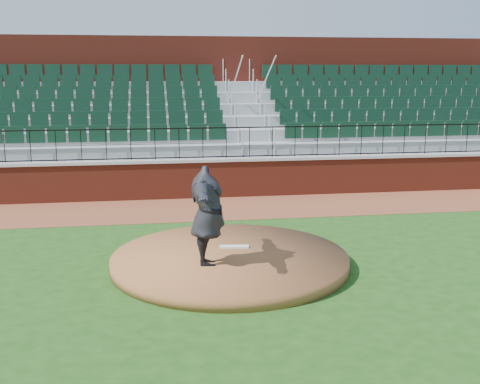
# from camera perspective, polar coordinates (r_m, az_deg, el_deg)

# --- Properties ---
(ground) EXTENTS (90.00, 90.00, 0.00)m
(ground) POSITION_cam_1_polar(r_m,az_deg,el_deg) (12.67, 1.03, -7.14)
(ground) COLOR #1C4513
(ground) RESTS_ON ground
(warning_track) EXTENTS (34.00, 3.20, 0.01)m
(warning_track) POSITION_cam_1_polar(r_m,az_deg,el_deg) (17.81, -1.90, -1.55)
(warning_track) COLOR brown
(warning_track) RESTS_ON ground
(field_wall) EXTENTS (34.00, 0.35, 1.20)m
(field_wall) POSITION_cam_1_polar(r_m,az_deg,el_deg) (19.25, -2.48, 1.26)
(field_wall) COLOR maroon
(field_wall) RESTS_ON ground
(wall_cap) EXTENTS (34.00, 0.45, 0.10)m
(wall_cap) POSITION_cam_1_polar(r_m,az_deg,el_deg) (19.14, -2.49, 3.17)
(wall_cap) COLOR #B7B7B7
(wall_cap) RESTS_ON field_wall
(wall_railing) EXTENTS (34.00, 0.05, 1.00)m
(wall_railing) POSITION_cam_1_polar(r_m,az_deg,el_deg) (19.06, -2.51, 4.81)
(wall_railing) COLOR black
(wall_railing) RESTS_ON wall_cap
(seating_stands) EXTENTS (34.00, 5.10, 4.60)m
(seating_stands) POSITION_cam_1_polar(r_m,az_deg,el_deg) (21.71, -3.31, 6.98)
(seating_stands) COLOR gray
(seating_stands) RESTS_ON ground
(concourse_wall) EXTENTS (34.00, 0.50, 5.50)m
(concourse_wall) POSITION_cam_1_polar(r_m,az_deg,el_deg) (24.46, -3.95, 8.56)
(concourse_wall) COLOR maroon
(concourse_wall) RESTS_ON ground
(pitchers_mound) EXTENTS (5.07, 5.07, 0.25)m
(pitchers_mound) POSITION_cam_1_polar(r_m,az_deg,el_deg) (12.57, -0.99, -6.70)
(pitchers_mound) COLOR brown
(pitchers_mound) RESTS_ON ground
(pitching_rubber) EXTENTS (0.66, 0.23, 0.04)m
(pitching_rubber) POSITION_cam_1_polar(r_m,az_deg,el_deg) (13.00, -0.57, -5.39)
(pitching_rubber) COLOR white
(pitching_rubber) RESTS_ON pitchers_mound
(pitcher) EXTENTS (0.82, 2.54, 2.04)m
(pitcher) POSITION_cam_1_polar(r_m,az_deg,el_deg) (11.65, -3.21, -2.34)
(pitcher) COLOR black
(pitcher) RESTS_ON pitchers_mound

